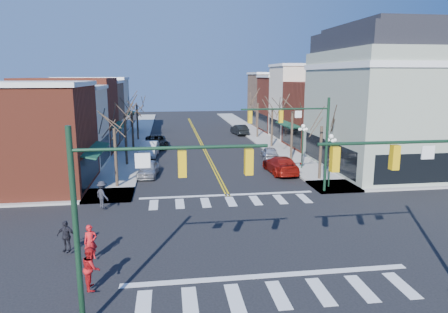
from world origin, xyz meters
name	(u,v)px	position (x,y,z in m)	size (l,w,h in m)	color
ground	(248,236)	(0.00, 0.00, 0.00)	(160.00, 160.00, 0.00)	black
sidewalk_left	(125,163)	(-8.75, 20.00, 0.07)	(3.50, 70.00, 0.15)	#9E9B93
sidewalk_right	(291,158)	(8.75, 20.00, 0.07)	(3.50, 70.00, 0.15)	#9E9B93
bldg_left_brick_a	(21,138)	(-15.50, 11.75, 4.00)	(10.00, 8.50, 8.00)	maroon
bldg_left_stucco_a	(50,129)	(-15.50, 19.50, 3.75)	(10.00, 7.00, 7.50)	beige
bldg_left_brick_b	(69,115)	(-15.50, 27.50, 4.25)	(10.00, 9.00, 8.50)	maroon
bldg_left_tan	(84,112)	(-15.50, 35.75, 3.90)	(10.00, 7.50, 7.80)	#926C51
bldg_left_stucco_b	(94,106)	(-15.50, 43.50, 4.10)	(10.00, 8.00, 8.20)	beige
bldg_right_brick_a	(332,115)	(15.50, 25.75, 4.00)	(10.00, 8.50, 8.00)	maroon
bldg_right_stucco	(310,103)	(15.50, 33.50, 5.00)	(10.00, 7.00, 10.00)	beige
bldg_right_brick_b	(293,105)	(15.50, 41.00, 4.25)	(10.00, 8.00, 8.50)	maroon
bldg_right_tan	(279,100)	(15.50, 49.00, 4.50)	(10.00, 8.00, 9.00)	#926C51
victorian_corner	(392,99)	(16.50, 14.50, 6.66)	(12.25, 14.25, 13.30)	#98A38D
traffic_mast_near_left	(131,199)	(-5.55, -7.40, 4.71)	(6.60, 0.28, 7.20)	#14331E
traffic_mast_near_right	(435,186)	(5.55, -7.40, 4.71)	(6.60, 0.28, 7.20)	#14331E
traffic_mast_far_right	(303,132)	(5.55, 7.40, 4.71)	(6.60, 0.28, 7.20)	#14331E
lamppost_corner	(330,152)	(8.20, 8.50, 2.96)	(0.36, 0.36, 4.33)	#14331E
lamppost_midblock	(303,139)	(8.20, 15.00, 2.96)	(0.36, 0.36, 4.33)	#14331E
tree_left_a	(116,158)	(-8.40, 11.00, 2.38)	(0.24, 0.24, 4.76)	#382B21
tree_left_b	(126,141)	(-8.40, 19.00, 2.52)	(0.24, 0.24, 5.04)	#382B21
tree_left_c	(133,132)	(-8.40, 27.00, 2.27)	(0.24, 0.24, 4.55)	#382B21
tree_left_d	(138,123)	(-8.40, 35.00, 2.45)	(0.24, 0.24, 4.90)	#382B21
tree_right_a	(320,154)	(8.40, 11.00, 2.31)	(0.24, 0.24, 4.62)	#382B21
tree_right_b	(292,136)	(8.40, 19.00, 2.59)	(0.24, 0.24, 5.18)	#382B21
tree_right_c	(272,128)	(8.40, 27.00, 2.42)	(0.24, 0.24, 4.83)	#382B21
tree_right_d	(258,120)	(8.40, 35.00, 2.48)	(0.24, 0.24, 4.97)	#382B21
car_left_near	(148,169)	(-6.11, 14.34, 0.69)	(1.63, 4.05, 1.38)	#A8A9AD
car_left_mid	(149,149)	(-6.40, 23.36, 0.82)	(1.73, 4.97, 1.64)	silver
car_left_far	(157,142)	(-5.73, 28.86, 0.76)	(2.53, 5.48, 1.52)	black
car_right_near	(281,165)	(5.80, 13.85, 0.79)	(2.21, 5.43, 1.58)	maroon
car_right_mid	(270,153)	(6.40, 20.15, 0.67)	(1.59, 3.95, 1.35)	#B9B8BD
car_right_far	(240,130)	(6.40, 38.30, 0.76)	(1.62, 4.64, 1.53)	black
pedestrian_red_a	(91,242)	(-8.07, -2.04, 0.99)	(0.61, 0.40, 1.68)	red
pedestrian_red_b	(91,268)	(-7.53, -4.84, 1.05)	(0.87, 0.68, 1.79)	#B41316
pedestrian_dark_a	(66,236)	(-9.43, -1.03, 0.95)	(0.94, 0.39, 1.61)	black
pedestrian_dark_b	(102,195)	(-8.68, 5.61, 1.06)	(1.18, 0.68, 1.82)	#212229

